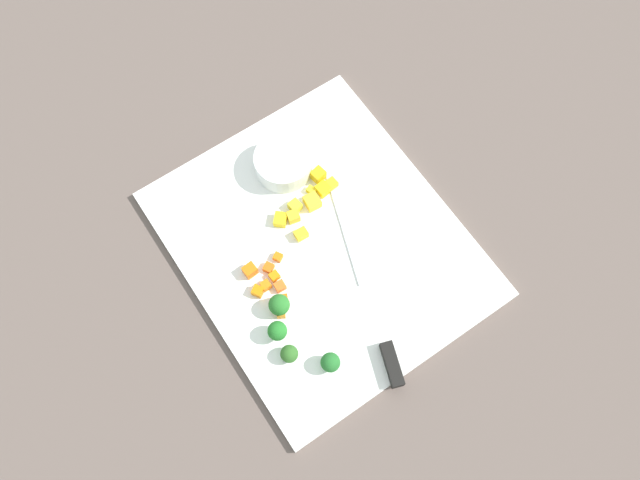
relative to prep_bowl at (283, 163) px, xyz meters
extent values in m
plane|color=#61524B|center=(0.13, -0.02, -0.03)|extent=(4.00, 4.00, 0.00)
cube|color=white|center=(0.13, -0.02, -0.02)|extent=(0.45, 0.39, 0.01)
cylinder|color=white|center=(0.00, 0.00, 0.00)|extent=(0.09, 0.09, 0.04)
cube|color=silver|center=(0.14, 0.03, -0.02)|extent=(0.18, 0.08, 0.00)
cube|color=black|center=(0.34, -0.04, -0.01)|extent=(0.06, 0.04, 0.02)
cube|color=orange|center=(0.18, -0.12, -0.01)|extent=(0.02, 0.02, 0.02)
cube|color=orange|center=(0.15, -0.13, -0.01)|extent=(0.01, 0.01, 0.01)
cube|color=orange|center=(0.16, -0.11, -0.01)|extent=(0.01, 0.02, 0.01)
cube|color=orange|center=(0.12, -0.13, -0.01)|extent=(0.02, 0.02, 0.02)
cube|color=orange|center=(0.19, -0.13, -0.01)|extent=(0.02, 0.02, 0.01)
cube|color=orange|center=(0.15, -0.14, -0.01)|extent=(0.02, 0.02, 0.01)
cube|color=orange|center=(0.12, -0.09, -0.01)|extent=(0.02, 0.02, 0.01)
cube|color=orange|center=(0.13, -0.11, -0.01)|extent=(0.02, 0.02, 0.01)
cube|color=orange|center=(0.14, -0.11, -0.01)|extent=(0.01, 0.01, 0.01)
cube|color=yellow|center=(0.08, -0.03, -0.01)|extent=(0.02, 0.02, 0.02)
cube|color=yellow|center=(0.07, -0.02, -0.01)|extent=(0.02, 0.02, 0.02)
cube|color=yellow|center=(0.04, 0.03, -0.01)|extent=(0.02, 0.02, 0.02)
cube|color=yellow|center=(0.08, 0.00, -0.01)|extent=(0.02, 0.02, 0.02)
cube|color=yellow|center=(0.11, -0.04, -0.01)|extent=(0.02, 0.02, 0.01)
cube|color=yellow|center=(0.07, 0.03, -0.01)|extent=(0.02, 0.02, 0.01)
cube|color=yellow|center=(0.07, -0.05, -0.01)|extent=(0.03, 0.03, 0.01)
cube|color=yellow|center=(0.07, 0.04, -0.01)|extent=(0.02, 0.02, 0.01)
cube|color=yellow|center=(0.06, 0.01, -0.01)|extent=(0.02, 0.01, 0.01)
cylinder|color=#8AB761|center=(0.22, -0.15, -0.01)|extent=(0.01, 0.01, 0.02)
sphere|color=#247427|center=(0.22, -0.15, 0.00)|extent=(0.03, 0.03, 0.03)
cylinder|color=#84BE5B|center=(0.25, -0.15, -0.01)|extent=(0.01, 0.01, 0.01)
sphere|color=#306425|center=(0.25, -0.15, 0.00)|extent=(0.03, 0.03, 0.03)
cylinder|color=#82B05E|center=(0.19, -0.13, -0.01)|extent=(0.01, 0.01, 0.01)
sphere|color=#287228|center=(0.19, -0.13, 0.00)|extent=(0.03, 0.03, 0.03)
cylinder|color=#98B354|center=(0.29, -0.11, -0.01)|extent=(0.01, 0.01, 0.01)
sphere|color=#246A29|center=(0.29, -0.11, 0.00)|extent=(0.03, 0.03, 0.03)
camera|label=1|loc=(0.41, -0.21, 0.86)|focal=35.72mm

